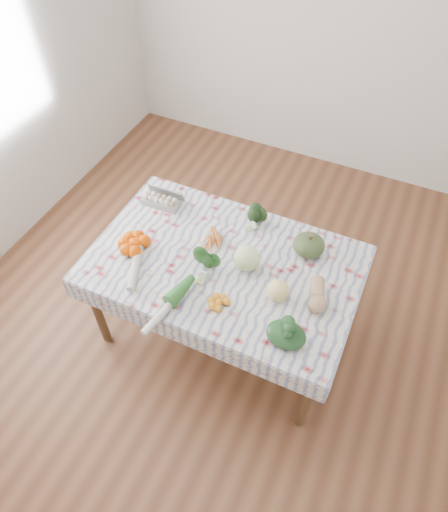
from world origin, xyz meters
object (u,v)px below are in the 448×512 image
(kabocha_squash, at_px, (309,245))
(butternut_squash, at_px, (318,294))
(grapefruit, at_px, (278,291))
(egg_carton, at_px, (161,201))
(cabbage, at_px, (247,258))
(dining_table, at_px, (224,271))

(kabocha_squash, distance_m, butternut_squash, 0.37)
(kabocha_squash, distance_m, grapefruit, 0.41)
(butternut_squash, bearing_deg, egg_carton, 149.20)
(kabocha_squash, relative_size, cabbage, 1.25)
(butternut_squash, height_order, grapefruit, grapefruit)
(kabocha_squash, xyz_separation_m, cabbage, (-0.30, -0.27, 0.01))
(egg_carton, bearing_deg, kabocha_squash, -0.86)
(grapefruit, bearing_deg, kabocha_squash, 82.85)
(butternut_squash, bearing_deg, dining_table, 160.60)
(egg_carton, bearing_deg, grapefruit, -23.22)
(grapefruit, bearing_deg, dining_table, 163.82)
(cabbage, xyz_separation_m, grapefruit, (0.25, -0.14, -0.01))
(dining_table, bearing_deg, cabbage, 9.76)
(dining_table, height_order, egg_carton, egg_carton)
(cabbage, relative_size, butternut_squash, 0.70)
(dining_table, relative_size, cabbage, 10.02)
(dining_table, relative_size, grapefruit, 12.17)
(dining_table, height_order, grapefruit, grapefruit)
(cabbage, xyz_separation_m, butternut_squash, (0.47, -0.06, -0.03))
(butternut_squash, xyz_separation_m, grapefruit, (-0.21, -0.08, 0.01))
(kabocha_squash, bearing_deg, dining_table, -146.18)
(egg_carton, distance_m, kabocha_squash, 1.05)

